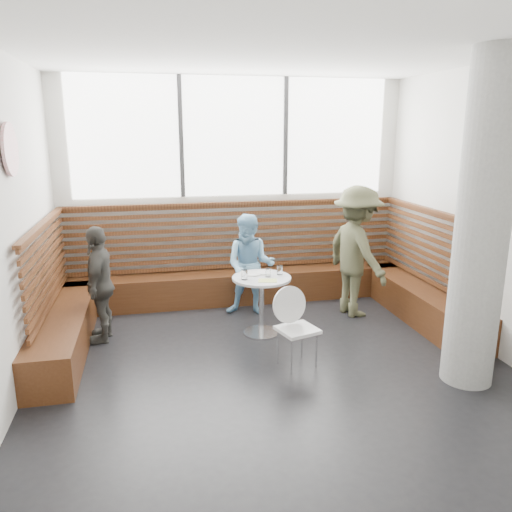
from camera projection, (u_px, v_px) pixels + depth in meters
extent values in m
cube|color=silver|center=(277.00, 221.00, 4.91)|extent=(5.00, 5.00, 3.20)
cube|color=black|center=(276.00, 369.00, 5.30)|extent=(5.00, 5.00, 0.01)
cube|color=white|center=(279.00, 48.00, 4.51)|extent=(5.00, 5.00, 0.01)
cube|color=white|center=(234.00, 137.00, 7.07)|extent=(4.50, 0.02, 1.65)
cube|color=#3F3F42|center=(181.00, 137.00, 6.90)|extent=(0.06, 0.04, 1.65)
cube|color=#3F3F42|center=(286.00, 137.00, 7.20)|extent=(0.06, 0.04, 1.65)
cube|color=#412210|center=(238.00, 286.00, 7.38)|extent=(5.00, 0.50, 0.45)
cube|color=#412210|center=(68.00, 323.00, 5.97)|extent=(0.50, 2.50, 0.45)
cube|color=#412210|center=(411.00, 298.00, 6.89)|extent=(0.50, 2.50, 0.45)
cube|color=#462411|center=(236.00, 236.00, 7.36)|extent=(4.88, 0.08, 0.98)
cube|color=#462411|center=(47.00, 266.00, 5.76)|extent=(0.08, 2.38, 0.98)
cube|color=#462411|center=(427.00, 246.00, 6.74)|extent=(0.08, 2.38, 0.98)
cylinder|color=gray|center=(482.00, 225.00, 4.71)|extent=(0.50, 0.50, 3.20)
cylinder|color=white|center=(10.00, 149.00, 4.62)|extent=(0.03, 0.50, 0.50)
cylinder|color=silver|center=(261.00, 333.00, 6.24)|extent=(0.45, 0.45, 0.02)
cylinder|color=silver|center=(262.00, 306.00, 6.15)|extent=(0.07, 0.07, 0.71)
cylinder|color=#B7B7BA|center=(262.00, 278.00, 6.06)|extent=(0.72, 0.72, 0.03)
cube|color=white|center=(297.00, 330.00, 5.29)|extent=(0.39, 0.37, 0.04)
cylinder|color=white|center=(293.00, 304.00, 5.39)|extent=(0.41, 0.09, 0.40)
cylinder|color=silver|center=(286.00, 355.00, 5.18)|extent=(0.02, 0.02, 0.40)
cylinder|color=silver|center=(315.00, 353.00, 5.25)|extent=(0.02, 0.02, 0.40)
cylinder|color=silver|center=(280.00, 345.00, 5.44)|extent=(0.02, 0.02, 0.40)
cylinder|color=silver|center=(307.00, 342.00, 5.51)|extent=(0.02, 0.02, 0.40)
imported|color=#4E4F35|center=(357.00, 252.00, 6.70)|extent=(0.88, 1.26, 1.77)
imported|color=#83BEE4|center=(250.00, 266.00, 6.73)|extent=(0.82, 0.73, 1.39)
imported|color=#41403B|center=(100.00, 284.00, 5.91)|extent=(0.44, 0.86, 1.40)
cylinder|color=white|center=(252.00, 274.00, 6.16)|extent=(0.21, 0.21, 0.01)
cylinder|color=white|center=(262.00, 273.00, 6.22)|extent=(0.21, 0.21, 0.01)
cylinder|color=white|center=(244.00, 275.00, 5.94)|extent=(0.08, 0.08, 0.12)
cylinder|color=white|center=(268.00, 273.00, 6.06)|extent=(0.07, 0.07, 0.10)
cylinder|color=white|center=(280.00, 270.00, 6.15)|extent=(0.07, 0.07, 0.11)
cube|color=#A5C64C|center=(268.00, 281.00, 5.91)|extent=(0.25, 0.20, 0.00)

